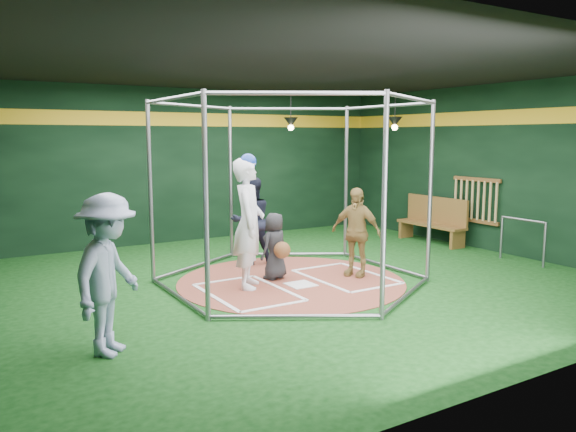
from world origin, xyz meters
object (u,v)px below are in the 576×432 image
batter_figure (249,222)px  dugout_bench (433,219)px  visitor_leopard (356,232)px  umpire (252,221)px

batter_figure → dugout_bench: size_ratio=1.19×
visitor_leopard → umpire: bearing=-175.7°
batter_figure → visitor_leopard: size_ratio=1.39×
batter_figure → visitor_leopard: batter_figure is taller
umpire → batter_figure: bearing=68.5°
dugout_bench → umpire: bearing=177.5°
dugout_bench → batter_figure: bearing=-166.6°
batter_figure → umpire: size_ratio=1.30×
batter_figure → dugout_bench: batter_figure is taller
umpire → dugout_bench: size_ratio=0.91×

